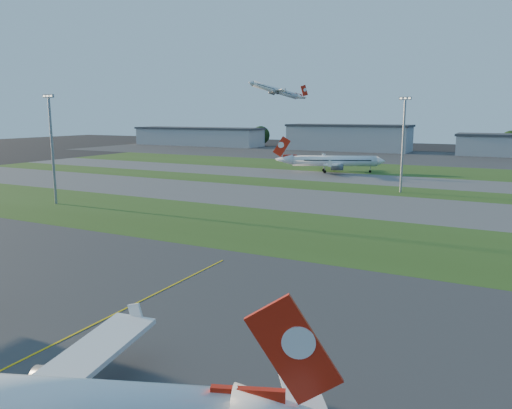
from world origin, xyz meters
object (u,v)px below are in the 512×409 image
Objects in this scene: airliner_parked at (28,405)px; light_mast_centre at (403,138)px; light_mast_west at (52,142)px; airliner_taxiing at (333,161)px.

airliner_parked is 120.72m from light_mast_centre.
airliner_parked is at bearing -89.33° from light_mast_centre.
airliner_parked is 1.21× the size of light_mast_west.
light_mast_centre reaches higher than airliner_taxiing.
airliner_taxiing is 101.04m from light_mast_west.
light_mast_west is (-38.04, -93.00, 10.66)m from airliner_taxiing.
light_mast_centre is (31.96, -37.00, 10.66)m from airliner_taxiing.
airliner_taxiing is (-33.37, 157.19, 0.56)m from airliner_parked.
airliner_parked is at bearing -41.95° from light_mast_west.
light_mast_centre is (70.00, 56.00, 0.00)m from light_mast_west.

